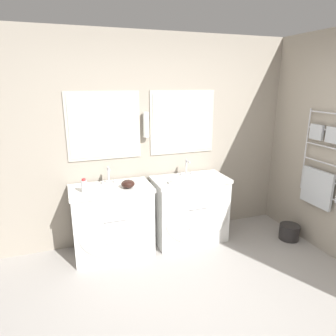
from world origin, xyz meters
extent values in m
cube|color=#9E9384|center=(0.00, 1.98, 1.30)|extent=(5.20, 0.06, 2.60)
cube|color=#BCB7A8|center=(-0.65, 1.95, 1.52)|extent=(0.87, 0.02, 0.81)
cube|color=#B2BCBA|center=(-0.65, 1.94, 1.52)|extent=(0.80, 0.01, 0.74)
cube|color=#BCB7A8|center=(0.35, 1.95, 1.52)|extent=(0.87, 0.02, 0.81)
cube|color=#B2BCBA|center=(0.35, 1.94, 1.52)|extent=(0.80, 0.01, 0.74)
cylinder|color=white|center=(-0.15, 1.90, 1.52)|extent=(0.07, 0.07, 0.30)
cube|color=silver|center=(-0.15, 1.94, 1.52)|extent=(0.05, 0.02, 0.08)
cylinder|color=silver|center=(1.76, 1.27, 1.20)|extent=(0.02, 0.02, 1.02)
cylinder|color=silver|center=(1.76, 1.00, 1.68)|extent=(0.02, 0.54, 0.02)
cylinder|color=silver|center=(1.76, 1.00, 1.49)|extent=(0.02, 0.54, 0.02)
cylinder|color=silver|center=(1.76, 1.00, 1.29)|extent=(0.02, 0.54, 0.02)
cylinder|color=silver|center=(1.76, 1.00, 1.10)|extent=(0.02, 0.54, 0.02)
cylinder|color=silver|center=(1.76, 1.00, 0.91)|extent=(0.02, 0.54, 0.02)
cylinder|color=silver|center=(1.76, 1.00, 0.72)|extent=(0.02, 0.54, 0.02)
cube|color=#B7BCC1|center=(1.75, 1.00, 0.78)|extent=(0.04, 0.45, 0.45)
cube|color=#B7BCC1|center=(1.75, 0.88, 1.45)|extent=(0.04, 0.18, 0.18)
cube|color=#B7BCC1|center=(1.75, 1.12, 1.45)|extent=(0.04, 0.18, 0.18)
cube|color=white|center=(-0.65, 1.66, 0.40)|extent=(0.92, 0.50, 0.81)
ellipsoid|color=white|center=(-0.65, 1.42, 0.40)|extent=(0.84, 0.11, 0.68)
cube|color=silver|center=(-0.65, 1.66, 0.83)|extent=(0.94, 0.52, 0.04)
ellipsoid|color=white|center=(-0.65, 1.64, 0.82)|extent=(0.34, 0.30, 0.06)
cylinder|color=silver|center=(-0.65, 1.35, 0.57)|extent=(0.25, 0.01, 0.01)
cylinder|color=silver|center=(-0.65, 1.35, 0.31)|extent=(0.25, 0.01, 0.01)
cube|color=white|center=(0.35, 1.66, 0.40)|extent=(0.92, 0.50, 0.81)
ellipsoid|color=white|center=(0.35, 1.42, 0.40)|extent=(0.84, 0.11, 0.68)
cube|color=silver|center=(0.35, 1.66, 0.83)|extent=(0.94, 0.52, 0.04)
ellipsoid|color=white|center=(0.35, 1.64, 0.82)|extent=(0.34, 0.30, 0.06)
cylinder|color=silver|center=(0.35, 1.35, 0.57)|extent=(0.25, 0.01, 0.01)
cylinder|color=silver|center=(0.35, 1.35, 0.31)|extent=(0.25, 0.01, 0.01)
cylinder|color=silver|center=(-0.65, 1.80, 0.95)|extent=(0.02, 0.02, 0.21)
cylinder|color=silver|center=(-0.65, 1.74, 1.05)|extent=(0.02, 0.11, 0.02)
cylinder|color=silver|center=(-0.72, 1.80, 0.87)|extent=(0.03, 0.03, 0.04)
cylinder|color=silver|center=(-0.58, 1.80, 0.87)|extent=(0.03, 0.03, 0.04)
cylinder|color=silver|center=(0.35, 1.80, 0.95)|extent=(0.02, 0.02, 0.21)
cylinder|color=silver|center=(0.35, 1.74, 1.05)|extent=(0.02, 0.11, 0.02)
cylinder|color=silver|center=(0.28, 1.80, 0.87)|extent=(0.03, 0.03, 0.04)
cylinder|color=silver|center=(0.42, 1.80, 0.87)|extent=(0.03, 0.03, 0.04)
cylinder|color=silver|center=(-0.95, 1.58, 0.92)|extent=(0.07, 0.07, 0.14)
cylinder|color=red|center=(-0.95, 1.58, 1.00)|extent=(0.04, 0.04, 0.02)
ellipsoid|color=black|center=(-0.46, 1.57, 0.90)|extent=(0.16, 0.16, 0.09)
cube|color=white|center=(0.08, 1.55, 0.86)|extent=(0.12, 0.08, 0.02)
ellipsoid|color=#F2E5CC|center=(0.08, 1.55, 0.88)|extent=(0.07, 0.05, 0.02)
cylinder|color=#282626|center=(1.61, 1.21, 0.10)|extent=(0.26, 0.26, 0.20)
torus|color=#282626|center=(1.61, 1.21, 0.20)|extent=(0.26, 0.26, 0.01)
camera|label=1|loc=(-1.10, -1.64, 2.02)|focal=32.00mm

